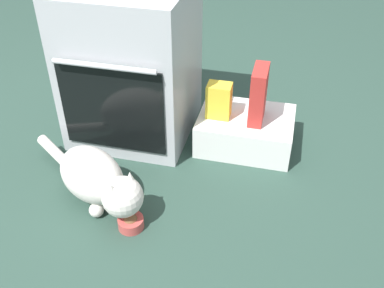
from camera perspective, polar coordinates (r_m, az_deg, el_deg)
ground at (r=2.22m, az=-9.06°, el=-3.78°), size 8.00×8.00×0.00m
oven at (r=2.33m, az=-7.67°, el=10.24°), size 0.60×0.63×0.80m
pantry_cabinet at (r=2.34m, az=6.81°, el=1.71°), size 0.48×0.36×0.18m
food_bowl at (r=1.94m, az=-7.81°, el=-9.82°), size 0.11×0.11×0.07m
cat at (r=2.00m, az=-11.97°, el=-4.37°), size 0.68×0.46×0.25m
cereal_box at (r=2.21m, az=8.47°, el=6.21°), size 0.07×0.18×0.28m
snack_bag at (r=2.24m, az=3.45°, el=5.54°), size 0.12×0.09×0.18m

